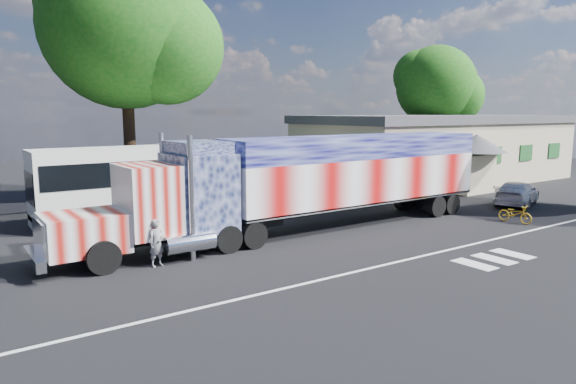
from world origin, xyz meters
TOP-DOWN VIEW (x-y plane):
  - ground at (0.00, 0.00)m, footprint 100.00×100.00m
  - lane_markings at (1.71, -3.77)m, footprint 30.00×2.67m
  - semi_truck at (1.34, 2.85)m, footprint 21.75×3.43m
  - coach_bus at (-3.12, 10.08)m, footprint 12.72×2.96m
  - hall_building at (19.92, 10.86)m, footprint 22.40×12.80m
  - parked_car at (15.31, 1.27)m, footprint 5.15×3.51m
  - woman at (-6.71, 1.50)m, footprint 0.72×0.57m
  - bicycle at (10.58, -1.57)m, footprint 0.71×1.76m
  - tree_far_ne at (25.79, 16.06)m, footprint 7.67×7.30m
  - tree_n_mid at (-3.03, 15.03)m, footprint 10.07×9.59m

SIDE VIEW (x-z plane):
  - ground at x=0.00m, z-range 0.00..0.00m
  - lane_markings at x=1.71m, z-range 0.00..0.01m
  - bicycle at x=10.58m, z-range 0.00..0.90m
  - parked_car at x=15.31m, z-range 0.00..1.38m
  - woman at x=-6.71m, z-range 0.00..1.72m
  - coach_bus at x=-3.12m, z-range 0.07..3.77m
  - semi_truck at x=1.34m, z-range 0.07..4.70m
  - hall_building at x=19.92m, z-range 0.02..5.22m
  - tree_far_ne at x=25.79m, z-range 2.04..13.55m
  - tree_n_mid at x=-3.03m, z-range 2.74..17.94m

